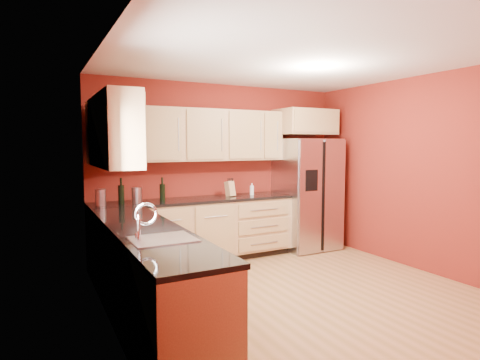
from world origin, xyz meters
The scene contains 23 objects.
floor centered at (0.00, 0.00, 0.00)m, with size 4.00×4.00×0.00m, color olive.
ceiling centered at (0.00, 0.00, 2.60)m, with size 4.00×4.00×0.00m, color silver.
wall_back centered at (0.00, 2.00, 1.30)m, with size 4.00×0.04×2.60m, color maroon.
wall_front centered at (0.00, -2.00, 1.30)m, with size 4.00×0.04×2.60m, color maroon.
wall_left centered at (-2.00, 0.00, 1.30)m, with size 0.04×4.00×2.60m, color maroon.
wall_right centered at (2.00, 0.00, 1.30)m, with size 0.04×4.00×2.60m, color maroon.
base_cabinets_back centered at (-0.55, 1.70, 0.44)m, with size 2.90×0.60×0.88m, color #A2764E.
base_cabinets_left centered at (-1.70, 0.00, 0.44)m, with size 0.60×2.80×0.88m, color #A2764E.
countertop_back centered at (-0.55, 1.69, 0.90)m, with size 2.90×0.62×0.04m, color black.
countertop_left centered at (-1.69, 0.00, 0.90)m, with size 0.62×2.80×0.04m, color black.
upper_cabinets_back centered at (-0.25, 1.83, 1.83)m, with size 2.30×0.33×0.75m, color #A2764E.
upper_cabinets_left centered at (-1.83, 0.72, 1.83)m, with size 0.33×1.35×0.75m, color #A2764E.
corner_upper_cabinet centered at (-1.67, 1.67, 1.83)m, with size 0.62×0.33×0.75m, color #A2764E.
over_fridge_cabinet centered at (1.35, 1.70, 2.05)m, with size 0.92×0.60×0.40m, color #A2764E.
refrigerator centered at (1.35, 1.62, 0.89)m, with size 0.90×0.75×1.78m, color #B1B1B6.
window centered at (-1.98, -0.50, 1.55)m, with size 0.03×0.90×1.00m, color white.
sink_faucet centered at (-1.69, -0.50, 1.07)m, with size 0.50×0.42×0.30m, color silver, non-canonical shape.
canister_left centered at (-1.85, 1.63, 1.02)m, with size 0.13×0.13×0.21m, color #B1B1B6.
canister_right centered at (-1.40, 1.62, 1.02)m, with size 0.13×0.13×0.21m, color #B1B1B6.
wine_bottle_a centered at (-1.59, 1.65, 1.09)m, with size 0.08×0.08×0.34m, color black, non-canonical shape.
wine_bottle_b centered at (-1.06, 1.61, 1.09)m, with size 0.07×0.07×0.33m, color black, non-canonical shape.
knife_block centered at (0.01, 1.72, 1.03)m, with size 0.11×0.10×0.22m, color tan.
soap_dispenser centered at (0.37, 1.70, 1.01)m, with size 0.06×0.06×0.18m, color white.
Camera 1 is at (-2.61, -3.60, 1.68)m, focal length 30.00 mm.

